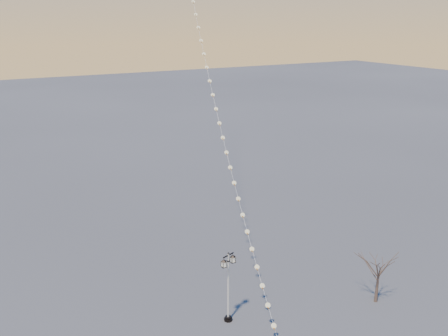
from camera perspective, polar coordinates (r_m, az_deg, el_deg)
ground at (r=32.46m, az=7.13°, el=-18.91°), size 300.00×300.00×0.00m
street_lamp at (r=31.74m, az=0.52°, el=-13.65°), size 1.23×0.69×5.01m
bare_tree at (r=35.37m, az=18.06°, el=-11.27°), size 2.33×2.33×3.86m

